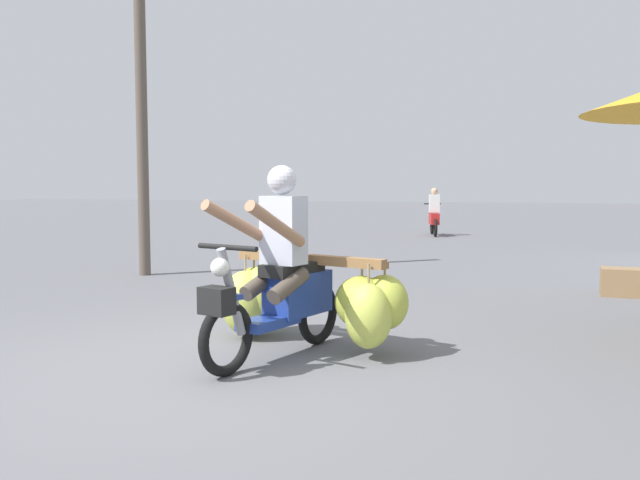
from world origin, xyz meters
TOP-DOWN VIEW (x-y plane):
  - ground_plane at (0.00, 0.00)m, footprint 120.00×120.00m
  - motorbike_main_loaded at (0.37, 0.96)m, footprint 1.83×1.94m
  - motorbike_distant_ahead_left at (-1.03, 14.69)m, footprint 0.65×1.58m
  - produce_crate at (3.30, 4.98)m, footprint 0.56×0.40m
  - utility_pole at (-3.73, 4.48)m, footprint 0.18×0.18m

SIDE VIEW (x-z plane):
  - ground_plane at x=0.00m, z-range 0.00..0.00m
  - produce_crate at x=3.30m, z-range 0.00..0.36m
  - motorbike_main_loaded at x=0.37m, z-range -0.31..1.27m
  - motorbike_distant_ahead_left at x=-1.03m, z-range -0.13..1.27m
  - utility_pole at x=-3.73m, z-range 0.00..6.13m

